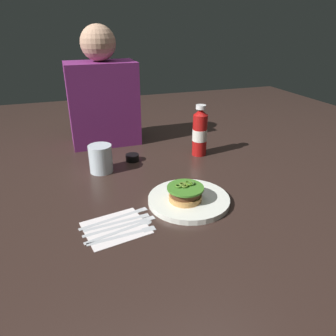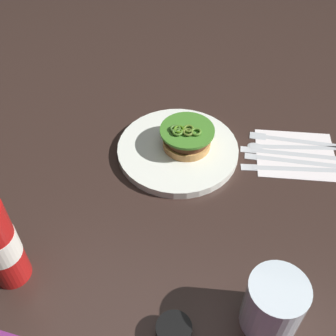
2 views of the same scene
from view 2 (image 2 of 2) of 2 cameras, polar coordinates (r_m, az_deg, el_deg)
The scene contains 11 objects.
ground_plane at distance 0.83m, azimuth 3.47°, elevation -3.89°, with size 3.00×3.00×0.00m, color #31221D.
dinner_plate at distance 0.91m, azimuth 1.35°, elevation 2.49°, with size 0.26×0.26×0.02m, color white.
burger_sandwich at distance 0.89m, azimuth 2.58°, elevation 4.22°, with size 0.12×0.12×0.05m.
water_glass at distance 0.67m, azimuth 14.18°, elevation -17.67°, with size 0.09×0.09×0.11m, color silver.
condiment_cup at distance 0.68m, azimuth 0.80°, elevation -21.34°, with size 0.06×0.06×0.03m, color black.
napkin at distance 0.95m, azimuth 17.01°, elevation 1.81°, with size 0.17×0.15×0.00m, color white.
fork_utensil at distance 0.98m, azimuth 15.69°, elevation 3.93°, with size 0.19×0.03×0.00m.
spoon_utensil at distance 0.95m, azimuth 15.16°, elevation 2.94°, with size 0.20×0.06×0.00m.
steak_knife at distance 0.94m, azimuth 15.47°, elevation 2.13°, with size 0.21×0.04×0.00m.
table_knife at distance 0.93m, azimuth 15.67°, elevation 1.19°, with size 0.20×0.04×0.00m.
butter_knife at distance 0.91m, azimuth 15.72°, elevation 0.07°, with size 0.21×0.06×0.00m.
Camera 2 is at (-0.09, 0.52, 0.64)m, focal length 44.65 mm.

